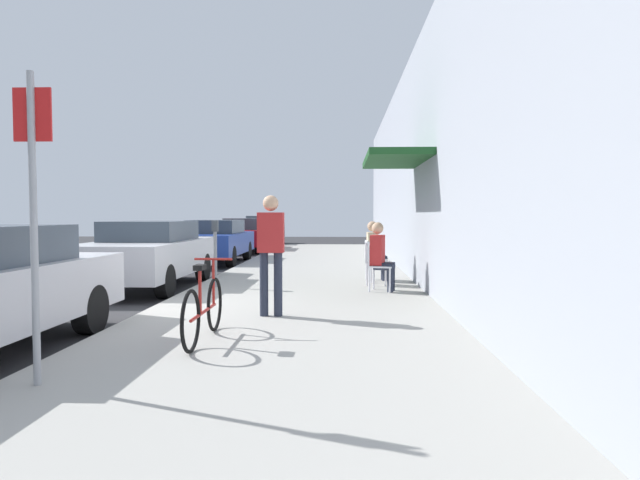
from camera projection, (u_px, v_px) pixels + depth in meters
ground_plane at (153, 314)px, 8.41m from camera, size 60.00×60.00×0.00m
sidewalk_slab at (305, 292)px, 10.32m from camera, size 4.50×32.00×0.12m
building_facade at (432, 160)px, 10.11m from camera, size 1.40×32.00×5.14m
parked_car_1 at (149, 253)px, 11.33m from camera, size 1.80×4.40×1.42m
parked_car_2 at (215, 241)px, 17.27m from camera, size 1.80×4.40×1.39m
parked_car_3 at (245, 234)px, 22.57m from camera, size 1.80×4.40×1.41m
parked_car_4 at (263, 230)px, 27.89m from camera, size 1.80×4.40×1.50m
parking_meter at (215, 248)px, 10.65m from camera, size 0.12×0.10×1.32m
street_sign at (34, 203)px, 4.45m from camera, size 0.32×0.06×2.60m
bicycle_0 at (204, 309)px, 6.07m from camera, size 0.46×1.71×0.90m
cafe_chair_0 at (377, 264)px, 10.09m from camera, size 0.54×0.54×0.87m
seated_patron_0 at (381, 254)px, 10.07m from camera, size 0.50×0.45×1.29m
cafe_chair_1 at (374, 260)px, 11.00m from camera, size 0.55×0.55×0.87m
cafe_chair_2 at (372, 257)px, 11.73m from camera, size 0.47×0.47×0.87m
seated_patron_2 at (375, 249)px, 11.72m from camera, size 0.44×0.38×1.29m
pedestrian_standing at (271, 245)px, 7.55m from camera, size 0.36×0.22×1.70m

